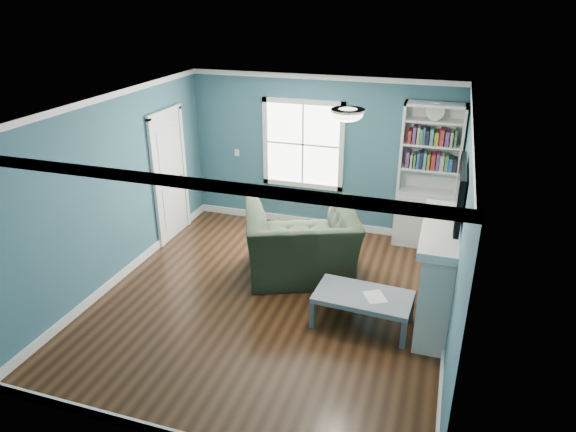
% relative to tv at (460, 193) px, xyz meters
% --- Properties ---
extents(floor, '(5.00, 5.00, 0.00)m').
position_rel_tv_xyz_m(floor, '(-2.20, -0.20, -1.72)').
color(floor, black).
rests_on(floor, ground).
extents(room_walls, '(5.00, 5.00, 5.00)m').
position_rel_tv_xyz_m(room_walls, '(-2.20, -0.20, -0.14)').
color(room_walls, '#2E5969').
rests_on(room_walls, ground).
extents(trim, '(4.50, 5.00, 2.60)m').
position_rel_tv_xyz_m(trim, '(-2.20, -0.20, -0.49)').
color(trim, white).
rests_on(trim, ground).
extents(window, '(1.40, 0.06, 1.50)m').
position_rel_tv_xyz_m(window, '(-2.50, 2.29, -0.27)').
color(window, white).
rests_on(window, room_walls).
extents(bookshelf, '(0.90, 0.35, 2.31)m').
position_rel_tv_xyz_m(bookshelf, '(-0.43, 2.10, -0.80)').
color(bookshelf, silver).
rests_on(bookshelf, ground).
extents(fireplace, '(0.44, 1.58, 1.30)m').
position_rel_tv_xyz_m(fireplace, '(-0.12, 0.00, -1.09)').
color(fireplace, black).
rests_on(fireplace, ground).
extents(tv, '(0.06, 1.10, 0.65)m').
position_rel_tv_xyz_m(tv, '(0.00, 0.00, 0.00)').
color(tv, black).
rests_on(tv, fireplace).
extents(door, '(0.12, 0.98, 2.17)m').
position_rel_tv_xyz_m(door, '(-4.42, 1.20, -0.65)').
color(door, silver).
rests_on(door, ground).
extents(ceiling_fixture, '(0.38, 0.38, 0.15)m').
position_rel_tv_xyz_m(ceiling_fixture, '(-1.30, -0.10, 0.82)').
color(ceiling_fixture, white).
rests_on(ceiling_fixture, room_walls).
extents(light_switch, '(0.08, 0.01, 0.12)m').
position_rel_tv_xyz_m(light_switch, '(-3.70, 2.28, -0.52)').
color(light_switch, white).
rests_on(light_switch, room_walls).
extents(recliner, '(1.79, 1.50, 1.34)m').
position_rel_tv_xyz_m(recliner, '(-2.01, 0.55, -1.06)').
color(recliner, black).
rests_on(recliner, ground).
extents(coffee_table, '(1.20, 0.70, 0.42)m').
position_rel_tv_xyz_m(coffee_table, '(-0.95, -0.37, -1.36)').
color(coffee_table, '#4D585D').
rests_on(coffee_table, ground).
extents(paper_sheet, '(0.34, 0.36, 0.00)m').
position_rel_tv_xyz_m(paper_sheet, '(-0.81, -0.38, -1.30)').
color(paper_sheet, white).
rests_on(paper_sheet, coffee_table).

